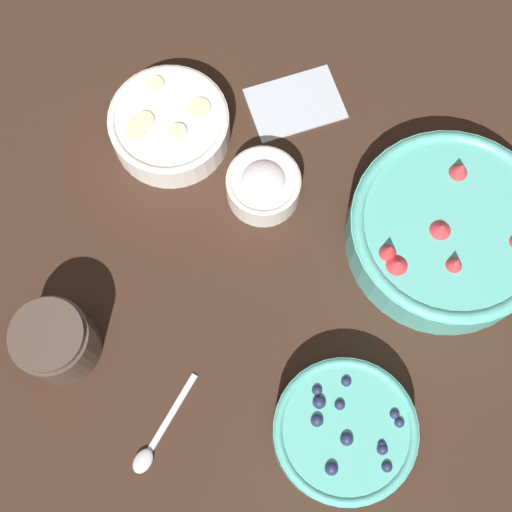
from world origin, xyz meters
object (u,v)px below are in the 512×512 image
bowl_bananas (170,125)px  jar_chocolate (56,341)px  bowl_blueberries (344,432)px  bowl_cream (263,185)px  bowl_strawberries (449,230)px

bowl_bananas → jar_chocolate: jar_chocolate is taller
bowl_blueberries → bowl_cream: 0.34m
bowl_blueberries → bowl_cream: bearing=113.6°
bowl_blueberries → bowl_bananas: (-0.27, 0.38, -0.00)m
bowl_strawberries → bowl_bananas: size_ratio=1.58×
bowl_strawberries → bowl_cream: bearing=171.1°
bowl_bananas → jar_chocolate: 0.33m
bowl_bananas → bowl_cream: (0.14, -0.07, -0.00)m
bowl_blueberries → bowl_bananas: bowl_blueberries is taller
bowl_strawberries → bowl_cream: bowl_strawberries is taller
bowl_strawberries → jar_chocolate: (-0.47, -0.20, -0.00)m
bowl_bananas → bowl_cream: bearing=-27.6°
bowl_strawberries → bowl_blueberries: 0.29m
bowl_blueberries → jar_chocolate: 0.37m
bowl_blueberries → jar_chocolate: size_ratio=1.77×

